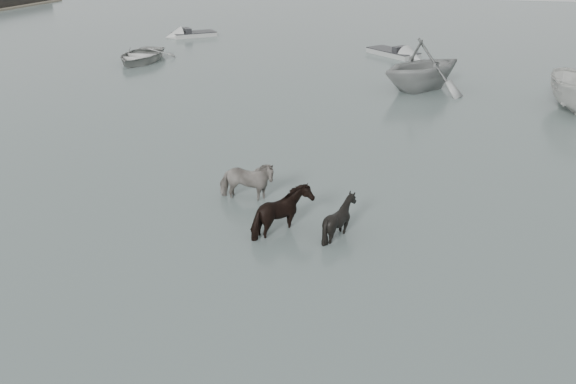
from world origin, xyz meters
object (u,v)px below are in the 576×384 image
object	(u,v)px
pony_dark	(283,208)
rowboat_lead	(140,54)
pony_pinto	(246,177)
pony_black	(340,212)

from	to	relation	value
pony_dark	rowboat_lead	world-z (taller)	pony_dark
pony_pinto	pony_black	distance (m)	3.70
pony_pinto	rowboat_lead	xyz separation A→B (m)	(-14.38, 18.72, -0.28)
rowboat_lead	pony_pinto	bearing A→B (deg)	-58.66
pony_dark	pony_black	bearing A→B (deg)	-70.95
rowboat_lead	pony_dark	bearing A→B (deg)	-57.99
pony_black	rowboat_lead	world-z (taller)	pony_black
pony_dark	pony_black	distance (m)	1.64
pony_dark	pony_black	world-z (taller)	pony_dark
pony_black	pony_dark	bearing A→B (deg)	75.86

